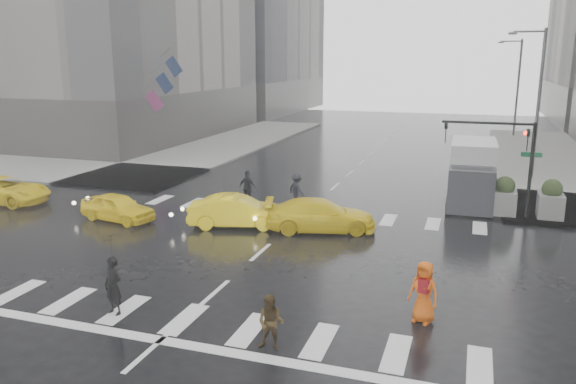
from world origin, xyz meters
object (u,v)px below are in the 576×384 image
(pedestrian_brown, at_px, (271,323))
(box_truck, at_px, (472,171))
(pedestrian_orange, at_px, (424,292))
(taxi_mid, at_px, (237,211))
(taxi_front, at_px, (118,207))
(traffic_signal_pole, at_px, (509,150))

(pedestrian_brown, relative_size, box_truck, 0.25)
(pedestrian_orange, distance_m, box_truck, 14.51)
(pedestrian_brown, height_order, taxi_mid, pedestrian_brown)
(pedestrian_brown, xyz_separation_m, taxi_front, (-10.69, 8.80, -0.11))
(taxi_mid, bearing_deg, taxi_front, 82.41)
(taxi_mid, relative_size, box_truck, 0.72)
(taxi_front, xyz_separation_m, taxi_mid, (5.58, 0.83, 0.07))
(pedestrian_orange, height_order, taxi_front, pedestrian_orange)
(pedestrian_orange, bearing_deg, pedestrian_brown, -120.66)
(pedestrian_brown, height_order, box_truck, box_truck)
(taxi_front, height_order, box_truck, box_truck)
(traffic_signal_pole, height_order, box_truck, traffic_signal_pole)
(pedestrian_brown, height_order, taxi_front, pedestrian_brown)
(traffic_signal_pole, xyz_separation_m, taxi_front, (-16.78, -6.01, -2.59))
(taxi_mid, bearing_deg, box_truck, -67.82)
(pedestrian_brown, xyz_separation_m, pedestrian_orange, (3.53, 2.80, 0.17))
(taxi_front, distance_m, taxi_mid, 5.64)
(pedestrian_brown, bearing_deg, taxi_front, 138.49)
(traffic_signal_pole, distance_m, pedestrian_orange, 12.50)
(traffic_signal_pole, bearing_deg, taxi_mid, -155.17)
(taxi_mid, distance_m, box_truck, 12.37)
(taxi_front, relative_size, taxi_mid, 0.86)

